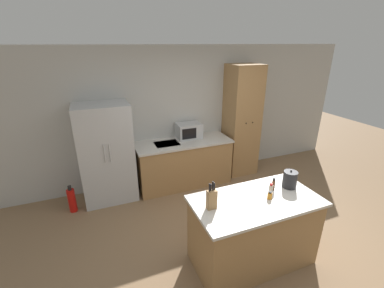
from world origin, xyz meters
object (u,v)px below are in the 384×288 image
(spice_bottle_tall_dark, at_px, (273,185))
(spice_bottle_short_red, at_px, (271,189))
(kettle, at_px, (290,179))
(microwave, at_px, (189,131))
(knife_block, at_px, (212,199))
(pantry_cabinet, at_px, (241,121))
(fire_extinguisher, at_px, (72,200))
(spice_bottle_amber_oil, at_px, (270,195))
(refrigerator, at_px, (107,153))

(spice_bottle_tall_dark, height_order, spice_bottle_short_red, spice_bottle_tall_dark)
(spice_bottle_tall_dark, xyz_separation_m, kettle, (0.24, -0.01, 0.03))
(spice_bottle_short_red, bearing_deg, spice_bottle_tall_dark, 33.08)
(microwave, height_order, knife_block, knife_block)
(pantry_cabinet, distance_m, spice_bottle_tall_dark, 2.30)
(fire_extinguisher, bearing_deg, knife_block, -50.40)
(spice_bottle_short_red, height_order, spice_bottle_amber_oil, spice_bottle_short_red)
(spice_bottle_short_red, height_order, fire_extinguisher, spice_bottle_short_red)
(refrigerator, xyz_separation_m, fire_extinguisher, (-0.64, -0.21, -0.65))
(microwave, height_order, spice_bottle_tall_dark, microwave)
(refrigerator, bearing_deg, kettle, -45.31)
(knife_block, distance_m, spice_bottle_tall_dark, 0.88)
(fire_extinguisher, bearing_deg, microwave, 8.67)
(spice_bottle_tall_dark, bearing_deg, microwave, 97.00)
(refrigerator, bearing_deg, microwave, 4.69)
(spice_bottle_tall_dark, relative_size, kettle, 0.70)
(microwave, height_order, kettle, microwave)
(pantry_cabinet, xyz_separation_m, spice_bottle_short_red, (-0.93, -2.18, -0.15))
(microwave, relative_size, spice_bottle_tall_dark, 2.76)
(kettle, bearing_deg, fire_extinguisher, 145.18)
(refrigerator, distance_m, spice_bottle_short_red, 2.76)
(knife_block, xyz_separation_m, fire_extinguisher, (-1.59, 1.93, -0.82))
(pantry_cabinet, xyz_separation_m, fire_extinguisher, (-3.33, -0.25, -0.91))
(kettle, bearing_deg, spice_bottle_short_red, -173.12)
(knife_block, xyz_separation_m, spice_bottle_tall_dark, (0.88, 0.05, -0.04))
(spice_bottle_short_red, relative_size, fire_extinguisher, 0.30)
(spice_bottle_tall_dark, bearing_deg, knife_block, -176.48)
(knife_block, bearing_deg, spice_bottle_amber_oil, -6.77)
(knife_block, xyz_separation_m, spice_bottle_short_red, (0.80, 0.00, -0.06))
(pantry_cabinet, height_order, knife_block, pantry_cabinet)
(pantry_cabinet, height_order, microwave, pantry_cabinet)
(spice_bottle_amber_oil, distance_m, kettle, 0.42)
(knife_block, height_order, spice_bottle_tall_dark, knife_block)
(fire_extinguisher, bearing_deg, pantry_cabinet, 4.36)
(microwave, distance_m, fire_extinguisher, 2.37)
(refrigerator, bearing_deg, spice_bottle_tall_dark, -48.66)
(spice_bottle_short_red, bearing_deg, spice_bottle_amber_oil, -131.94)
(spice_bottle_short_red, distance_m, fire_extinguisher, 3.16)
(spice_bottle_short_red, bearing_deg, refrigerator, 129.43)
(spice_bottle_amber_oil, bearing_deg, spice_bottle_short_red, 48.06)
(kettle, bearing_deg, microwave, 102.96)
(pantry_cabinet, relative_size, spice_bottle_tall_dark, 13.34)
(pantry_cabinet, xyz_separation_m, spice_bottle_tall_dark, (-0.86, -2.13, -0.14))
(knife_block, bearing_deg, refrigerator, 114.07)
(spice_bottle_short_red, height_order, kettle, kettle)
(knife_block, height_order, fire_extinguisher, knife_block)
(microwave, relative_size, knife_block, 1.39)
(refrigerator, relative_size, fire_extinguisher, 3.62)
(kettle, bearing_deg, pantry_cabinet, 73.93)
(kettle, xyz_separation_m, fire_extinguisher, (-2.71, 1.88, -0.81))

